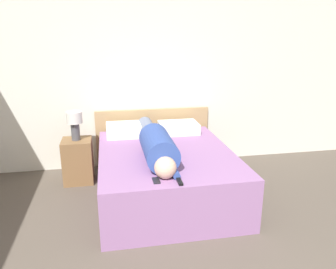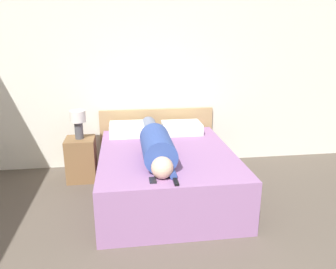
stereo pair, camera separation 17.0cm
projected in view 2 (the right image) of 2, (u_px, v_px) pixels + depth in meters
name	position (u px, v px, depth m)	size (l,w,h in m)	color
wall_back	(155.00, 77.00, 4.67)	(6.32, 0.06, 2.60)	silver
bed	(166.00, 174.00, 3.91)	(1.54, 1.92, 0.57)	#936699
headboard	(157.00, 137.00, 4.86)	(1.66, 0.04, 0.84)	tan
nightstand	(81.00, 159.00, 4.36)	(0.38, 0.37, 0.58)	brown
table_lamp	(78.00, 121.00, 4.21)	(0.20, 0.20, 0.37)	#4C4C51
person_lying	(156.00, 144.00, 3.64)	(0.34, 1.74, 0.34)	#DBB293
pillow_near_headboard	(130.00, 129.00, 4.43)	(0.56, 0.40, 0.16)	white
pillow_second	(182.00, 128.00, 4.52)	(0.53, 0.40, 0.14)	white
tv_remote	(176.00, 182.00, 3.01)	(0.04, 0.15, 0.02)	black
cell_phone	(153.00, 180.00, 3.05)	(0.06, 0.13, 0.01)	black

